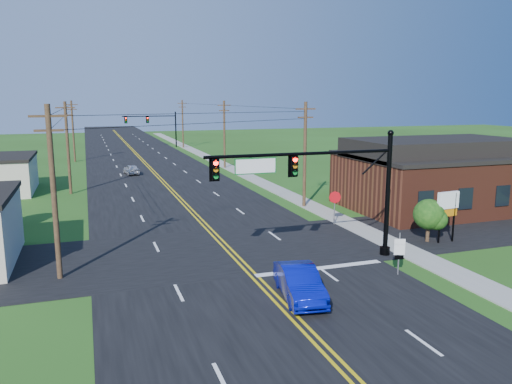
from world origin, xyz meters
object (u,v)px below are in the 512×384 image
object	(u,v)px
blue_car	(299,283)
route_sign	(399,251)
signal_mast_far	(153,124)
signal_mast_main	(319,181)
stop_sign	(335,201)

from	to	relation	value
blue_car	route_sign	world-z (taller)	route_sign
signal_mast_far	route_sign	distance (m)	75.38
signal_mast_main	blue_car	size ratio (longest dim) A/B	2.46
route_sign	stop_sign	distance (m)	10.95
signal_mast_main	stop_sign	distance (m)	9.51
signal_mast_far	route_sign	world-z (taller)	signal_mast_far
signal_mast_main	signal_mast_far	distance (m)	72.00
signal_mast_main	blue_car	xyz separation A→B (m)	(-3.09, -4.46, -3.99)
signal_mast_far	blue_car	bearing A→B (deg)	-92.39
blue_car	stop_sign	bearing A→B (deg)	65.17
blue_car	signal_mast_main	bearing A→B (deg)	64.48
signal_mast_main	route_sign	size ratio (longest dim) A/B	4.87
signal_mast_far	blue_car	distance (m)	76.62
blue_car	route_sign	bearing A→B (deg)	20.15
route_sign	stop_sign	size ratio (longest dim) A/B	0.91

